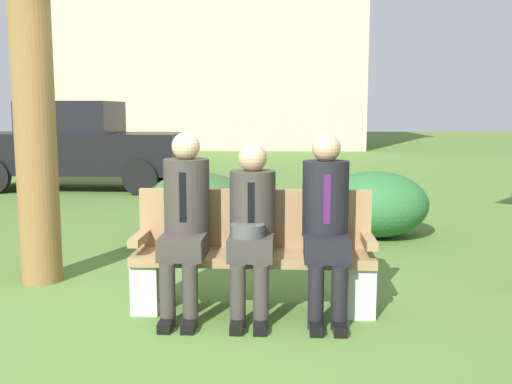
# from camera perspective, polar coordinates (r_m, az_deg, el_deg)

# --- Properties ---
(ground_plane) EXTENTS (80.00, 80.00, 0.00)m
(ground_plane) POSITION_cam_1_polar(r_m,az_deg,el_deg) (4.33, -5.22, -12.41)
(ground_plane) COLOR #4F7430
(park_bench) EXTENTS (1.79, 0.44, 0.90)m
(park_bench) POSITION_cam_1_polar(r_m,az_deg,el_deg) (4.47, -0.24, -6.11)
(park_bench) COLOR #99754C
(park_bench) RESTS_ON ground
(seated_man_left) EXTENTS (0.34, 0.72, 1.34)m
(seated_man_left) POSITION_cam_1_polar(r_m,az_deg,el_deg) (4.34, -6.90, -2.11)
(seated_man_left) COLOR #38332D
(seated_man_left) RESTS_ON ground
(seated_man_middle) EXTENTS (0.34, 0.72, 1.26)m
(seated_man_middle) POSITION_cam_1_polar(r_m,az_deg,el_deg) (4.28, -0.43, -2.82)
(seated_man_middle) COLOR #38332D
(seated_man_middle) RESTS_ON ground
(seated_man_right) EXTENTS (0.34, 0.72, 1.34)m
(seated_man_right) POSITION_cam_1_polar(r_m,az_deg,el_deg) (4.29, 6.80, -2.29)
(seated_man_right) COLOR black
(seated_man_right) RESTS_ON ground
(shrub_near_bench) EXTENTS (1.26, 1.15, 0.79)m
(shrub_near_bench) POSITION_cam_1_polar(r_m,az_deg,el_deg) (7.17, 11.47, -1.16)
(shrub_near_bench) COLOR #2C6533
(shrub_near_bench) RESTS_ON ground
(shrub_mid_lawn) EXTENTS (1.31, 1.20, 0.82)m
(shrub_mid_lawn) POSITION_cam_1_polar(r_m,az_deg,el_deg) (6.62, -5.61, -1.64)
(shrub_mid_lawn) COLOR #31572A
(shrub_mid_lawn) RESTS_ON ground
(parked_car_near) EXTENTS (3.93, 1.77, 1.68)m
(parked_car_near) POSITION_cam_1_polar(r_m,az_deg,el_deg) (11.82, -16.80, 4.33)
(parked_car_near) COLOR black
(parked_car_near) RESTS_ON ground
(building_backdrop) EXTENTS (13.97, 8.65, 10.98)m
(building_backdrop) POSITION_cam_1_polar(r_m,az_deg,el_deg) (26.78, -5.15, 16.46)
(building_backdrop) COLOR #C8A990
(building_backdrop) RESTS_ON ground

